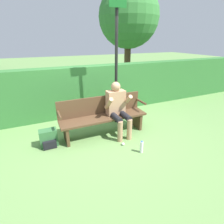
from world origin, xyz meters
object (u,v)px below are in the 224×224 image
Objects in this scene: signpost at (116,56)px; tree at (129,18)px; backpack at (49,139)px; person_seated at (118,107)px; water_bottle at (142,147)px; park_bench at (103,115)px.

signpost is 0.74× the size of tree.
backpack is at bearing -165.20° from signpost.
water_bottle is at bearing -84.54° from person_seated.
person_seated is at bearing -111.81° from signpost.
signpost is at bearing 84.89° from water_bottle.
tree is at bearing 54.31° from park_bench.
park_bench is at bearing 2.56° from backpack.
water_bottle is (0.09, -0.90, -0.54)m from person_seated.
park_bench is at bearing -125.69° from tree.
backpack is 0.09× the size of tree.
signpost is at bearing 14.80° from backpack.
signpost reaches higher than water_bottle.
water_bottle is at bearing -69.18° from park_bench.
person_seated is 0.29× the size of tree.
water_bottle is at bearing -95.11° from signpost.
backpack is 1.89m from water_bottle.
park_bench is 4.98m from tree.
signpost reaches higher than person_seated.
park_bench is 7.69× the size of water_bottle.
backpack is at bearing -136.30° from tree.
person_seated reaches higher than park_bench.
person_seated is at bearing -2.83° from backpack.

